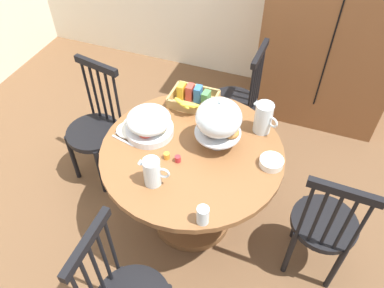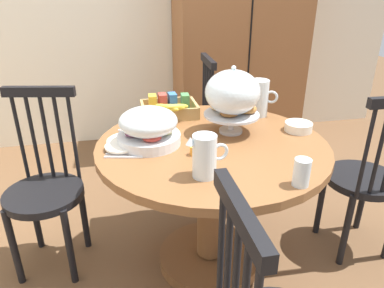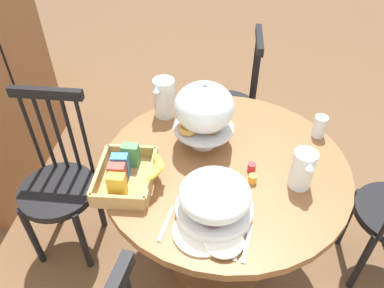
{
  "view_description": "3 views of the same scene",
  "coord_description": "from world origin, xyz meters",
  "px_view_note": "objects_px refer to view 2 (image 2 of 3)",
  "views": [
    {
      "loc": [
        0.63,
        -1.55,
        2.4
      ],
      "look_at": [
        0.07,
        -0.08,
        0.79
      ],
      "focal_mm": 35.51,
      "sensor_mm": 36.0,
      "label": 1
    },
    {
      "loc": [
        -0.35,
        -1.61,
        1.46
      ],
      "look_at": [
        -0.03,
        -0.08,
        0.74
      ],
      "focal_mm": 33.86,
      "sensor_mm": 36.0,
      "label": 2
    },
    {
      "loc": [
        -1.14,
        -0.01,
        1.87
      ],
      "look_at": [
        0.07,
        0.07,
        0.84
      ],
      "focal_mm": 34.09,
      "sensor_mm": 36.0,
      "label": 3
    }
  ],
  "objects_px": {
    "wooden_armoire": "(239,38)",
    "windsor_chair_near_window": "(365,181)",
    "fruit_platter_covered": "(149,127)",
    "cereal_basket": "(169,108)",
    "orange_juice_pitcher": "(205,158)",
    "china_plate_large": "(130,141)",
    "drinking_glass": "(302,172)",
    "china_plate_small": "(121,146)",
    "dining_table": "(211,183)",
    "pastry_stand_with_dome": "(232,95)",
    "milk_pitcher": "(258,99)",
    "windsor_chair_facing_door": "(46,191)",
    "windsor_chair_by_cabinet": "(189,130)",
    "cereal_bowl": "(298,127)"
  },
  "relations": [
    {
      "from": "wooden_armoire",
      "to": "windsor_chair_near_window",
      "type": "xyz_separation_m",
      "value": [
        0.21,
        -1.63,
        -0.53
      ]
    },
    {
      "from": "fruit_platter_covered",
      "to": "cereal_basket",
      "type": "height_order",
      "value": "fruit_platter_covered"
    },
    {
      "from": "orange_juice_pitcher",
      "to": "china_plate_large",
      "type": "distance_m",
      "value": 0.49
    },
    {
      "from": "drinking_glass",
      "to": "china_plate_small",
      "type": "bearing_deg",
      "value": 145.11
    },
    {
      "from": "wooden_armoire",
      "to": "dining_table",
      "type": "distance_m",
      "value": 1.77
    },
    {
      "from": "pastry_stand_with_dome",
      "to": "milk_pitcher",
      "type": "distance_m",
      "value": 0.33
    },
    {
      "from": "dining_table",
      "to": "orange_juice_pitcher",
      "type": "distance_m",
      "value": 0.45
    },
    {
      "from": "cereal_basket",
      "to": "china_plate_small",
      "type": "relative_size",
      "value": 2.11
    },
    {
      "from": "windsor_chair_near_window",
      "to": "pastry_stand_with_dome",
      "type": "distance_m",
      "value": 0.89
    },
    {
      "from": "windsor_chair_facing_door",
      "to": "cereal_basket",
      "type": "relative_size",
      "value": 3.09
    },
    {
      "from": "dining_table",
      "to": "drinking_glass",
      "type": "distance_m",
      "value": 0.58
    },
    {
      "from": "dining_table",
      "to": "windsor_chair_near_window",
      "type": "distance_m",
      "value": 0.86
    },
    {
      "from": "windsor_chair_by_cabinet",
      "to": "pastry_stand_with_dome",
      "type": "xyz_separation_m",
      "value": [
        0.07,
        -0.75,
        0.49
      ]
    },
    {
      "from": "milk_pitcher",
      "to": "pastry_stand_with_dome",
      "type": "bearing_deg",
      "value": -137.0
    },
    {
      "from": "milk_pitcher",
      "to": "china_plate_small",
      "type": "height_order",
      "value": "milk_pitcher"
    },
    {
      "from": "wooden_armoire",
      "to": "pastry_stand_with_dome",
      "type": "xyz_separation_m",
      "value": [
        -0.52,
        -1.47,
        -0.05
      ]
    },
    {
      "from": "windsor_chair_near_window",
      "to": "wooden_armoire",
      "type": "bearing_deg",
      "value": 97.31
    },
    {
      "from": "milk_pitcher",
      "to": "china_plate_large",
      "type": "bearing_deg",
      "value": -162.74
    },
    {
      "from": "windsor_chair_near_window",
      "to": "fruit_platter_covered",
      "type": "height_order",
      "value": "windsor_chair_near_window"
    },
    {
      "from": "china_plate_large",
      "to": "milk_pitcher",
      "type": "bearing_deg",
      "value": 17.26
    },
    {
      "from": "orange_juice_pitcher",
      "to": "china_plate_large",
      "type": "xyz_separation_m",
      "value": [
        -0.28,
        0.4,
        -0.07
      ]
    },
    {
      "from": "dining_table",
      "to": "cereal_basket",
      "type": "distance_m",
      "value": 0.52
    },
    {
      "from": "wooden_armoire",
      "to": "orange_juice_pitcher",
      "type": "distance_m",
      "value": 2.04
    },
    {
      "from": "windsor_chair_near_window",
      "to": "cereal_basket",
      "type": "xyz_separation_m",
      "value": [
        -1.01,
        0.47,
        0.33
      ]
    },
    {
      "from": "windsor_chair_near_window",
      "to": "china_plate_small",
      "type": "height_order",
      "value": "windsor_chair_near_window"
    },
    {
      "from": "dining_table",
      "to": "windsor_chair_near_window",
      "type": "xyz_separation_m",
      "value": [
        0.86,
        -0.06,
        -0.06
      ]
    },
    {
      "from": "dining_table",
      "to": "windsor_chair_near_window",
      "type": "height_order",
      "value": "windsor_chair_near_window"
    },
    {
      "from": "windsor_chair_near_window",
      "to": "cereal_bowl",
      "type": "height_order",
      "value": "windsor_chair_near_window"
    },
    {
      "from": "china_plate_large",
      "to": "drinking_glass",
      "type": "height_order",
      "value": "drinking_glass"
    },
    {
      "from": "wooden_armoire",
      "to": "cereal_bowl",
      "type": "bearing_deg",
      "value": -96.57
    },
    {
      "from": "windsor_chair_facing_door",
      "to": "china_plate_small",
      "type": "xyz_separation_m",
      "value": [
        0.41,
        -0.18,
        0.3
      ]
    },
    {
      "from": "windsor_chair_facing_door",
      "to": "cereal_basket",
      "type": "distance_m",
      "value": 0.8
    },
    {
      "from": "wooden_armoire",
      "to": "windsor_chair_by_cabinet",
      "type": "distance_m",
      "value": 1.07
    },
    {
      "from": "cereal_basket",
      "to": "china_plate_large",
      "type": "bearing_deg",
      "value": -126.73
    },
    {
      "from": "windsor_chair_facing_door",
      "to": "drinking_glass",
      "type": "height_order",
      "value": "windsor_chair_facing_door"
    },
    {
      "from": "pastry_stand_with_dome",
      "to": "fruit_platter_covered",
      "type": "xyz_separation_m",
      "value": [
        -0.42,
        -0.06,
        -0.11
      ]
    },
    {
      "from": "windsor_chair_near_window",
      "to": "windsor_chair_facing_door",
      "type": "relative_size",
      "value": 1.0
    },
    {
      "from": "windsor_chair_by_cabinet",
      "to": "orange_juice_pitcher",
      "type": "height_order",
      "value": "windsor_chair_by_cabinet"
    },
    {
      "from": "windsor_chair_near_window",
      "to": "china_plate_small",
      "type": "bearing_deg",
      "value": 177.25
    },
    {
      "from": "windsor_chair_facing_door",
      "to": "china_plate_small",
      "type": "bearing_deg",
      "value": -24.11
    },
    {
      "from": "pastry_stand_with_dome",
      "to": "windsor_chair_by_cabinet",
      "type": "bearing_deg",
      "value": 95.29
    },
    {
      "from": "windsor_chair_near_window",
      "to": "china_plate_small",
      "type": "relative_size",
      "value": 6.5
    },
    {
      "from": "windsor_chair_near_window",
      "to": "china_plate_large",
      "type": "distance_m",
      "value": 1.29
    },
    {
      "from": "orange_juice_pitcher",
      "to": "china_plate_small",
      "type": "relative_size",
      "value": 1.2
    },
    {
      "from": "pastry_stand_with_dome",
      "to": "orange_juice_pitcher",
      "type": "relative_size",
      "value": 1.92
    },
    {
      "from": "drinking_glass",
      "to": "windsor_chair_near_window",
      "type": "bearing_deg",
      "value": 32.33
    },
    {
      "from": "windsor_chair_by_cabinet",
      "to": "china_plate_large",
      "type": "height_order",
      "value": "windsor_chair_by_cabinet"
    },
    {
      "from": "pastry_stand_with_dome",
      "to": "china_plate_large",
      "type": "xyz_separation_m",
      "value": [
        -0.52,
        -0.02,
        -0.19
      ]
    },
    {
      "from": "windsor_chair_near_window",
      "to": "orange_juice_pitcher",
      "type": "xyz_separation_m",
      "value": [
        -0.97,
        -0.26,
        0.37
      ]
    },
    {
      "from": "china_plate_small",
      "to": "windsor_chair_by_cabinet",
      "type": "bearing_deg",
      "value": 60.18
    }
  ]
}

